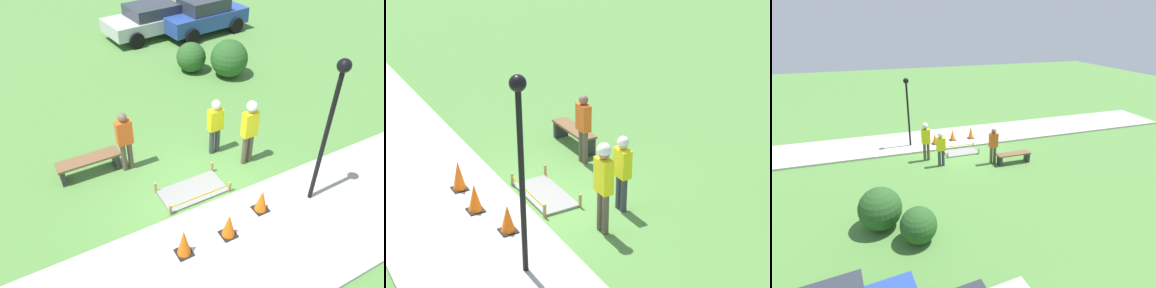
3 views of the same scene
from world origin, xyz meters
TOP-DOWN VIEW (x-y plane):
  - ground_plane at (0.00, 0.00)m, footprint 60.00×60.00m
  - sidewalk at (0.00, -1.55)m, footprint 28.00×3.11m
  - wet_concrete_patch at (-0.22, 0.59)m, footprint 1.68×0.90m
  - traffic_cone_near_patch at (-1.28, -1.00)m, footprint 0.34×0.34m
  - traffic_cone_far_patch at (-0.22, -1.03)m, footprint 0.34×0.34m
  - traffic_cone_sidewalk_edge at (0.84, -0.76)m, footprint 0.34×0.34m
  - park_bench at (-2.25, 2.48)m, footprint 1.62×0.44m
  - worker_supervisor at (1.63, 0.93)m, footprint 0.40×0.28m
  - worker_assistant at (1.09, 1.72)m, footprint 0.40×0.24m
  - bystander_in_orange_shirt at (-1.30, 2.20)m, footprint 0.40×0.23m
  - lamppost_near at (2.14, -1.00)m, footprint 0.28×0.28m
  - parked_car_blue at (5.42, 9.88)m, footprint 4.31×2.37m
  - parked_car_silver at (3.17, 10.77)m, footprint 4.54×2.54m
  - shrub_rounded_near at (2.96, 6.56)m, footprint 1.14×1.14m
  - shrub_rounded_mid at (4.01, 5.52)m, footprint 1.41×1.41m

SIDE VIEW (x-z plane):
  - ground_plane at x=0.00m, z-range 0.00..0.00m
  - wet_concrete_patch at x=-0.22m, z-range -0.12..0.19m
  - sidewalk at x=0.00m, z-range 0.00..0.10m
  - park_bench at x=-2.25m, z-range 0.10..0.61m
  - traffic_cone_sidewalk_edge at x=0.84m, z-range 0.10..0.68m
  - traffic_cone_far_patch at x=-0.22m, z-range 0.10..0.71m
  - traffic_cone_near_patch at x=-1.28m, z-range 0.10..0.78m
  - shrub_rounded_near at x=2.96m, z-range 0.00..1.14m
  - shrub_rounded_mid at x=4.01m, z-range 0.00..1.41m
  - parked_car_silver at x=3.17m, z-range 0.05..1.48m
  - parked_car_blue at x=5.42m, z-range 0.03..1.66m
  - bystander_in_orange_shirt at x=-1.30m, z-range 0.12..1.86m
  - worker_assistant at x=1.09m, z-range 0.15..1.83m
  - worker_supervisor at x=1.63m, z-range 0.21..2.13m
  - lamppost_near at x=2.14m, z-range 0.68..4.27m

